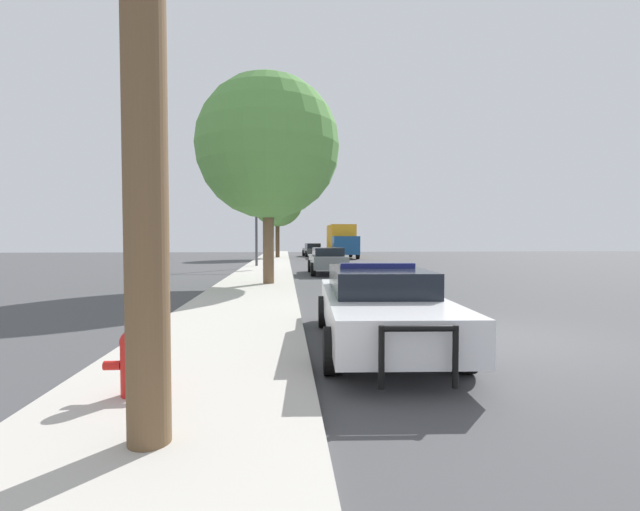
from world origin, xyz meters
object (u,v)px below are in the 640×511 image
car_background_distant (312,250)px  tree_sidewalk_far (277,201)px  fire_hydrant (133,361)px  tree_sidewalk_near (268,147)px  police_car (379,304)px  car_background_midblock (327,260)px  traffic_light (278,203)px  box_truck (342,240)px

car_background_distant → tree_sidewalk_far: tree_sidewalk_far is taller
fire_hydrant → tree_sidewalk_near: size_ratio=0.09×
car_background_distant → police_car: bearing=-96.3°
tree_sidewalk_far → tree_sidewalk_near: tree_sidewalk_near is taller
car_background_midblock → traffic_light: bearing=117.0°
police_car → traffic_light: traffic_light is taller
traffic_light → box_truck: 15.87m
tree_sidewalk_near → fire_hydrant: bearing=-94.9°
fire_hydrant → traffic_light: traffic_light is taller
box_truck → tree_sidewalk_near: tree_sidewalk_near is taller
fire_hydrant → car_background_midblock: size_ratio=0.16×
fire_hydrant → car_background_distant: size_ratio=0.17×
traffic_light → tree_sidewalk_near: tree_sidewalk_near is taller
police_car → traffic_light: size_ratio=0.91×
car_background_distant → tree_sidewalk_far: 7.95m
traffic_light → tree_sidewalk_far: tree_sidewalk_far is taller
traffic_light → car_background_midblock: traffic_light is taller
traffic_light → tree_sidewalk_near: (-0.20, -11.16, 1.20)m
car_background_distant → traffic_light: bearing=-104.9°
traffic_light → tree_sidewalk_near: size_ratio=0.72×
box_truck → car_background_midblock: bearing=80.7°
tree_sidewalk_near → traffic_light: bearing=89.0°
police_car → fire_hydrant: police_car is taller
traffic_light → car_background_midblock: bearing=-63.2°
car_background_midblock → tree_sidewalk_near: size_ratio=0.56×
traffic_light → box_truck: size_ratio=0.78×
box_truck → police_car: bearing=83.9°
car_background_distant → tree_sidewalk_far: size_ratio=0.54×
police_car → box_truck: box_truck is taller
car_background_distant → car_background_midblock: car_background_distant is taller
traffic_light → car_background_distant: 18.89m
traffic_light → police_car: bearing=-84.2°
car_background_midblock → box_truck: size_ratio=0.60×
fire_hydrant → box_truck: box_truck is taller
fire_hydrant → tree_sidewalk_far: tree_sidewalk_far is taller
police_car → car_background_midblock: size_ratio=1.18×
box_truck → tree_sidewalk_near: size_ratio=0.93×
box_truck → tree_sidewalk_far: size_ratio=0.95×
traffic_light → car_background_distant: size_ratio=1.37×
police_car → car_background_distant: (1.31, 38.82, 0.02)m
tree_sidewalk_far → car_background_distant: bearing=54.8°
fire_hydrant → car_background_midblock: (3.89, 17.78, 0.24)m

